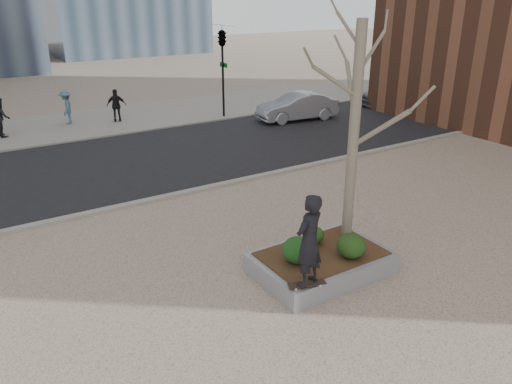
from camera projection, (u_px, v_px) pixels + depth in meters
ground at (285, 284)px, 10.99m from camera, size 120.00×120.00×0.00m
street at (132, 162)px, 18.83m from camera, size 60.00×8.00×0.02m
far_sidewalk at (83, 123)px, 24.31m from camera, size 60.00×6.00×0.02m
planter at (321, 263)px, 11.40m from camera, size 3.00×2.00×0.45m
planter_mulch at (322, 253)px, 11.31m from camera, size 2.70×1.70×0.04m
sycamore_tree at (356, 101)px, 10.80m from camera, size 2.80×2.80×6.60m
shrub_left at (298, 250)px, 10.81m from camera, size 0.68×0.68×0.58m
shrub_middle at (314, 235)px, 11.66m from camera, size 0.49×0.49×0.42m
shrub_right at (351, 246)px, 11.03m from camera, size 0.65×0.65×0.55m
skateboard at (307, 285)px, 10.07m from camera, size 0.80×0.44×0.08m
skateboarder at (309, 241)px, 9.69m from camera, size 0.81×0.65×1.93m
car_silver at (297, 107)px, 24.69m from camera, size 4.19×1.97×1.33m
car_third at (397, 93)px, 27.99m from camera, size 4.77×3.01×1.29m
pedestrian_a at (1, 117)px, 21.84m from camera, size 0.72×0.89×1.71m
pedestrian_b at (67, 107)px, 23.86m from camera, size 0.94×1.20×1.62m
pedestrian_c at (116, 105)px, 24.34m from camera, size 1.00×0.67×1.58m
traffic_light_far at (223, 72)px, 24.81m from camera, size 0.60×2.48×4.50m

